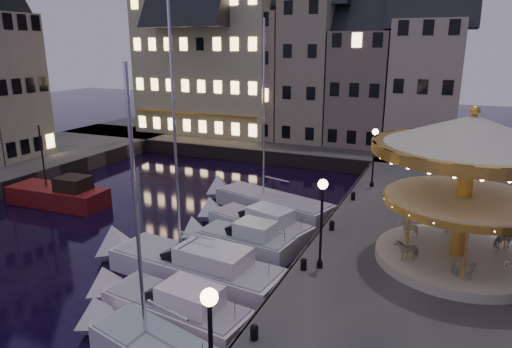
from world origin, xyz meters
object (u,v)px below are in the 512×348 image
at_px(streetlamp_c, 374,149).
at_px(motorboat_f, 266,203).
at_px(bollard_c, 332,225).
at_px(carousel, 468,162).
at_px(bollard_d, 353,195).
at_px(streetlamp_b, 322,211).
at_px(motorboat_d, 239,241).
at_px(bollard_b, 304,263).
at_px(motorboat_b, 168,308).
at_px(bollard_a, 254,331).
at_px(red_fishing_boat, 60,196).
at_px(motorboat_c, 189,265).
at_px(motorboat_a, 146,346).
at_px(streetlamp_a, 211,342).

distance_m(streetlamp_c, motorboat_f, 8.44).
relative_size(bollard_c, carousel, 0.07).
bearing_deg(bollard_d, streetlamp_b, -86.57).
distance_m(bollard_c, motorboat_d, 5.17).
distance_m(streetlamp_c, motorboat_d, 12.65).
bearing_deg(carousel, bollard_b, -150.88).
bearing_deg(bollard_b, motorboat_d, 147.23).
bearing_deg(bollard_c, motorboat_b, -115.71).
bearing_deg(motorboat_f, bollard_a, -69.19).
height_order(motorboat_b, red_fishing_boat, red_fishing_boat).
xyz_separation_m(motorboat_c, carousel, (11.85, 4.18, 5.41)).
xyz_separation_m(bollard_d, motorboat_d, (-4.68, -7.49, -0.97)).
xyz_separation_m(streetlamp_c, bollard_a, (-0.60, -19.50, -2.41)).
distance_m(bollard_c, motorboat_a, 12.17).
xyz_separation_m(streetlamp_a, bollard_c, (-0.60, 14.50, -2.41)).
xyz_separation_m(motorboat_c, motorboat_f, (-0.20, 10.43, -0.15)).
bearing_deg(carousel, motorboat_c, -160.59).
relative_size(bollard_b, carousel, 0.07).
relative_size(bollard_c, motorboat_d, 0.09).
bearing_deg(motorboat_b, red_fishing_boat, 149.47).
xyz_separation_m(motorboat_d, carousel, (10.94, 0.48, 5.46)).
relative_size(streetlamp_c, bollard_c, 7.32).
bearing_deg(motorboat_a, streetlamp_b, 57.51).
bearing_deg(motorboat_a, motorboat_f, 96.81).
xyz_separation_m(streetlamp_b, bollard_d, (-0.60, 10.00, -2.41)).
bearing_deg(bollard_b, motorboat_c, -172.98).
relative_size(bollard_b, motorboat_d, 0.09).
height_order(bollard_d, carousel, carousel).
xyz_separation_m(bollard_d, motorboat_c, (-5.59, -11.19, -0.92)).
bearing_deg(motorboat_f, bollard_c, -39.32).
bearing_deg(streetlamp_a, bollard_c, 92.37).
relative_size(bollard_b, motorboat_f, 0.04).
distance_m(streetlamp_b, bollard_c, 5.14).
relative_size(bollard_d, carousel, 0.07).
height_order(motorboat_c, motorboat_d, motorboat_c).
xyz_separation_m(streetlamp_a, carousel, (5.66, 12.99, 2.08)).
bearing_deg(red_fishing_boat, motorboat_c, -21.31).
height_order(bollard_b, red_fishing_boat, red_fishing_boat).
height_order(streetlamp_a, streetlamp_c, same).
relative_size(motorboat_a, motorboat_d, 1.60).
bearing_deg(motorboat_d, motorboat_f, 99.43).
bearing_deg(bollard_a, red_fishing_boat, 152.35).
bearing_deg(streetlamp_a, motorboat_f, 108.38).
bearing_deg(bollard_b, red_fishing_boat, 166.27).
height_order(streetlamp_c, motorboat_b, streetlamp_c).
bearing_deg(bollard_d, bollard_c, -90.00).
relative_size(streetlamp_a, motorboat_b, 0.56).
distance_m(bollard_d, carousel, 10.42).
xyz_separation_m(bollard_b, motorboat_a, (-3.85, -6.50, -1.07)).
bearing_deg(red_fishing_boat, streetlamp_c, 24.38).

